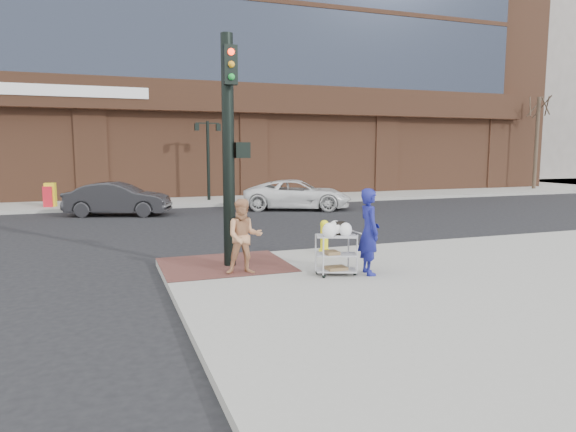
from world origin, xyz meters
name	(u,v)px	position (x,y,z in m)	size (l,w,h in m)	color
ground	(262,278)	(0.00, 0.00, 0.00)	(220.00, 220.00, 0.00)	black
sidewalk_far	(292,180)	(12.50, 32.00, 0.07)	(65.00, 36.00, 0.15)	#999791
brick_curb_ramp	(225,264)	(-0.60, 0.90, 0.16)	(2.80, 2.40, 0.01)	#4F2925
bank_building	(206,1)	(5.00, 31.00, 14.15)	(42.00, 26.00, 28.00)	brown
filler_block	(500,95)	(40.00, 38.00, 9.00)	(14.00, 20.00, 18.00)	slate
bare_tree_a	(539,95)	(24.00, 16.50, 6.27)	(1.80, 1.80, 7.20)	#382B21
lamp_post	(208,152)	(2.00, 16.00, 2.62)	(1.32, 0.22, 4.00)	black
traffic_signal_pole	(230,144)	(-0.48, 0.77, 2.83)	(0.61, 0.51, 5.00)	black
woman_blue	(369,232)	(2.02, -0.94, 1.04)	(0.65, 0.43, 1.78)	navy
pedestrian_tan	(244,237)	(-0.40, -0.06, 0.93)	(0.76, 0.59, 1.56)	tan
sedan_dark	(118,199)	(-2.55, 12.10, 0.69)	(1.46, 4.19, 1.38)	black
minivan_white	(298,195)	(5.26, 11.69, 0.68)	(2.24, 4.87, 1.35)	white
utility_cart	(336,251)	(1.35, -0.79, 0.66)	(0.91, 0.70, 1.11)	#A6A5AB
fire_hydrant	(324,236)	(2.08, 1.45, 0.57)	(0.39, 0.27, 0.82)	yellow
newsbox_red	(48,197)	(-5.47, 15.23, 0.61)	(0.39, 0.35, 0.92)	red
newsbox_yellow	(50,195)	(-5.38, 15.36, 0.68)	(0.45, 0.41, 1.07)	yellow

